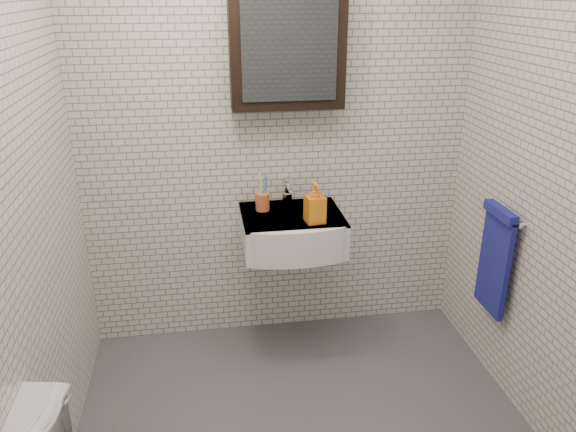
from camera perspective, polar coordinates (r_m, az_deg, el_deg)
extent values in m
cube|color=silver|center=(3.16, -1.17, 8.44)|extent=(2.20, 0.02, 2.50)
cube|color=silver|center=(1.36, 10.79, -12.17)|extent=(2.20, 0.02, 2.50)
cube|color=silver|center=(2.28, -25.81, 0.61)|extent=(0.02, 2.00, 2.50)
cube|color=silver|center=(2.65, 26.41, 3.33)|extent=(0.02, 2.00, 2.50)
cube|color=white|center=(3.12, 0.38, -1.46)|extent=(0.55, 0.45, 0.20)
cylinder|color=silver|center=(3.11, 0.32, 0.17)|extent=(0.31, 0.31, 0.02)
cylinder|color=silver|center=(3.10, 0.32, 0.31)|extent=(0.04, 0.04, 0.01)
cube|color=white|center=(3.08, 0.38, 0.15)|extent=(0.55, 0.45, 0.01)
cylinder|color=silver|center=(3.22, -0.09, 1.82)|extent=(0.06, 0.06, 0.06)
cylinder|color=silver|center=(3.20, -0.09, 2.83)|extent=(0.03, 0.03, 0.08)
cylinder|color=silver|center=(3.14, 0.08, 2.98)|extent=(0.02, 0.12, 0.02)
cube|color=silver|center=(3.21, -0.17, 3.93)|extent=(0.02, 0.09, 0.01)
cube|color=black|center=(3.03, -0.07, 16.46)|extent=(0.60, 0.14, 0.60)
cube|color=#3F444C|center=(2.95, 0.17, 16.31)|extent=(0.49, 0.01, 0.49)
cylinder|color=silver|center=(3.00, 21.16, 0.11)|extent=(0.02, 0.30, 0.02)
cylinder|color=silver|center=(3.12, 20.36, 1.02)|extent=(0.04, 0.02, 0.02)
cylinder|color=silver|center=(2.91, 22.71, -0.82)|extent=(0.04, 0.02, 0.02)
cube|color=#222E9E|center=(3.10, 20.24, -4.53)|extent=(0.03, 0.26, 0.54)
cube|color=#222E9E|center=(2.99, 20.79, 0.35)|extent=(0.05, 0.26, 0.05)
cylinder|color=#CC5933|center=(3.12, -2.61, 1.47)|extent=(0.09, 0.09, 0.10)
cylinder|color=white|center=(3.09, -2.88, 2.49)|extent=(0.02, 0.03, 0.19)
cylinder|color=#4178D2|center=(3.10, -2.39, 2.36)|extent=(0.01, 0.02, 0.17)
cylinder|color=white|center=(3.11, -2.75, 2.73)|extent=(0.02, 0.04, 0.20)
cylinder|color=#4178D2|center=(3.11, -2.32, 2.56)|extent=(0.02, 0.04, 0.18)
imported|color=orange|center=(2.94, 2.76, 1.36)|extent=(0.11, 0.11, 0.22)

